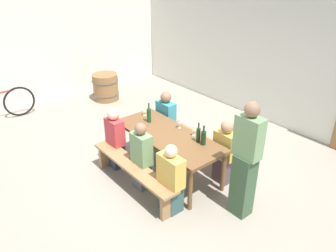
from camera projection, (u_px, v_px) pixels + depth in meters
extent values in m
plane|color=gray|center=(168.00, 172.00, 5.73)|extent=(24.00, 24.00, 0.00)
cube|color=silver|center=(286.00, 51.00, 6.79)|extent=(14.00, 0.20, 3.20)
cube|color=silver|center=(50.00, 36.00, 8.14)|extent=(0.20, 6.69, 3.20)
cube|color=brown|center=(168.00, 136.00, 5.40)|extent=(2.01, 0.82, 0.05)
cylinder|color=brown|center=(121.00, 141.00, 6.01)|extent=(0.07, 0.07, 0.70)
cylinder|color=brown|center=(190.00, 190.00, 4.74)|extent=(0.07, 0.07, 0.70)
cylinder|color=brown|center=(152.00, 129.00, 6.41)|extent=(0.07, 0.07, 0.70)
cylinder|color=brown|center=(223.00, 172.00, 5.14)|extent=(0.07, 0.07, 0.70)
cube|color=#9E7247|center=(133.00, 166.00, 5.14)|extent=(1.91, 0.30, 0.04)
cube|color=#9E7247|center=(106.00, 156.00, 5.82)|extent=(0.06, 0.24, 0.41)
cube|color=#9E7247|center=(168.00, 206.00, 4.65)|extent=(0.06, 0.24, 0.41)
cube|color=#9E7247|center=(198.00, 138.00, 5.94)|extent=(1.91, 0.30, 0.04)
cube|color=#9E7247|center=(168.00, 132.00, 6.63)|extent=(0.06, 0.24, 0.41)
cube|color=#9E7247|center=(234.00, 169.00, 5.46)|extent=(0.06, 0.24, 0.41)
cylinder|color=#194723|center=(149.00, 115.00, 5.74)|extent=(0.07, 0.07, 0.25)
cylinder|color=#194723|center=(149.00, 106.00, 5.66)|extent=(0.03, 0.03, 0.09)
cylinder|color=black|center=(149.00, 104.00, 5.64)|extent=(0.03, 0.03, 0.01)
cylinder|color=#143319|center=(203.00, 138.00, 5.05)|extent=(0.08, 0.08, 0.22)
cylinder|color=#143319|center=(204.00, 129.00, 4.98)|extent=(0.03, 0.03, 0.09)
cylinder|color=black|center=(204.00, 126.00, 4.96)|extent=(0.03, 0.03, 0.01)
cylinder|color=#143319|center=(198.00, 135.00, 5.13)|extent=(0.06, 0.06, 0.23)
cylinder|color=#143319|center=(199.00, 126.00, 5.05)|extent=(0.02, 0.02, 0.08)
cylinder|color=black|center=(199.00, 123.00, 5.03)|extent=(0.03, 0.03, 0.01)
cylinder|color=silver|center=(194.00, 135.00, 5.35)|extent=(0.06, 0.06, 0.01)
cylinder|color=silver|center=(194.00, 133.00, 5.33)|extent=(0.01, 0.01, 0.09)
cone|color=beige|center=(194.00, 128.00, 5.29)|extent=(0.06, 0.06, 0.08)
cylinder|color=silver|center=(144.00, 115.00, 6.04)|extent=(0.06, 0.06, 0.01)
cylinder|color=silver|center=(144.00, 113.00, 6.02)|extent=(0.01, 0.01, 0.07)
cone|color=beige|center=(144.00, 109.00, 5.99)|extent=(0.07, 0.07, 0.09)
cylinder|color=silver|center=(179.00, 127.00, 5.60)|extent=(0.06, 0.06, 0.01)
cylinder|color=silver|center=(179.00, 125.00, 5.58)|extent=(0.01, 0.01, 0.08)
cone|color=#D18C93|center=(179.00, 121.00, 5.54)|extent=(0.08, 0.08, 0.07)
cube|color=#30354C|center=(117.00, 155.00, 5.82)|extent=(0.26, 0.24, 0.45)
cube|color=#C6383D|center=(115.00, 132.00, 5.62)|extent=(0.35, 0.20, 0.46)
sphere|color=beige|center=(113.00, 114.00, 5.46)|extent=(0.20, 0.20, 0.20)
cube|color=#55575A|center=(142.00, 174.00, 5.29)|extent=(0.26, 0.24, 0.45)
cube|color=#729966|center=(141.00, 149.00, 5.07)|extent=(0.34, 0.20, 0.51)
sphere|color=#846047|center=(141.00, 129.00, 4.91)|extent=(0.18, 0.18, 0.18)
cube|color=#335452|center=(171.00, 196.00, 4.81)|extent=(0.31, 0.24, 0.45)
cube|color=gold|center=(171.00, 171.00, 4.60)|extent=(0.41, 0.20, 0.45)
sphere|color=beige|center=(171.00, 151.00, 4.46)|extent=(0.18, 0.18, 0.18)
cube|color=#56455C|center=(166.00, 135.00, 6.46)|extent=(0.29, 0.24, 0.45)
cube|color=teal|center=(166.00, 114.00, 6.25)|extent=(0.38, 0.20, 0.47)
sphere|color=#846047|center=(166.00, 97.00, 6.09)|extent=(0.20, 0.20, 0.20)
cube|color=#513E44|center=(223.00, 169.00, 5.43)|extent=(0.28, 0.24, 0.45)
cube|color=gold|center=(226.00, 145.00, 5.23)|extent=(0.38, 0.20, 0.45)
sphere|color=#A87A5B|center=(227.00, 127.00, 5.08)|extent=(0.21, 0.21, 0.21)
cube|color=#385539|center=(243.00, 185.00, 4.63)|extent=(0.28, 0.24, 0.96)
cube|color=#729966|center=(249.00, 137.00, 4.28)|extent=(0.37, 0.20, 0.58)
sphere|color=#846047|center=(252.00, 110.00, 4.10)|extent=(0.20, 0.20, 0.20)
cylinder|color=olive|center=(106.00, 87.00, 8.53)|extent=(0.64, 0.64, 0.68)
torus|color=#4C4C51|center=(105.00, 81.00, 8.45)|extent=(0.67, 0.67, 0.02)
torus|color=#4C4C51|center=(106.00, 93.00, 8.61)|extent=(0.67, 0.67, 0.02)
torus|color=black|center=(19.00, 101.00, 7.64)|extent=(0.06, 0.70, 0.70)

